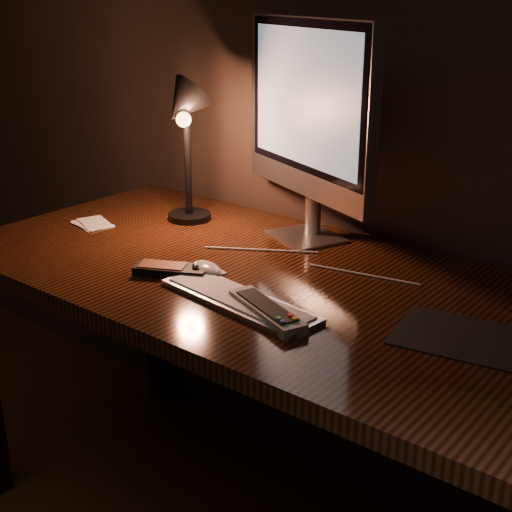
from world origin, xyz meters
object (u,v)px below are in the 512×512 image
Objects in this scene: desk at (294,318)px; mouse at (207,270)px; keyboard at (239,300)px; monitor at (308,113)px; tv_remote at (267,311)px; media_remote at (171,270)px; desk_lamp at (184,125)px.

desk is 0.25m from mouse.
keyboard is 3.92× the size of mouse.
mouse is at bearing 161.03° from keyboard.
monitor is 2.45× the size of tv_remote.
keyboard is at bearing -50.63° from monitor.
media_remote is at bearing -81.08° from monitor.
media_remote is 0.79× the size of tv_remote.
tv_remote is 0.55× the size of desk_lamp.
media_remote reaches higher than keyboard.
desk is at bearing 135.20° from tv_remote.
desk is 0.58m from desk_lamp.
desk is at bearing 67.26° from mouse.
tv_remote is (0.21, -0.43, -0.31)m from monitor.
monitor reaches higher than tv_remote.
monitor is 1.35× the size of desk_lamp.
desk_lamp reaches higher than desk.
mouse is at bearing 12.63° from media_remote.
keyboard is 0.17m from mouse.
tv_remote is (0.08, -0.01, 0.01)m from keyboard.
monitor is at bearing 101.58° from mouse.
monitor is 5.61× the size of mouse.
desk_lamp reaches higher than tv_remote.
keyboard is at bearing -83.82° from desk.
desk_lamp is (-0.44, 0.31, 0.26)m from keyboard.
keyboard is at bearing -8.39° from mouse.
media_remote is at bearing -62.90° from desk_lamp.
monitor reaches higher than desk.
monitor is 0.53m from keyboard.
monitor is at bearing 118.52° from desk.
media_remote is 0.44× the size of desk_lamp.
tv_remote is at bearing -42.65° from desk_lamp.
desk is 9.18× the size of media_remote.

